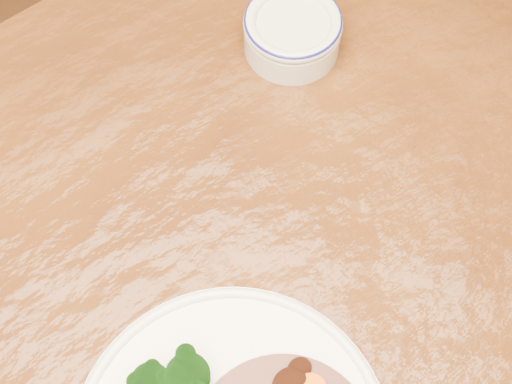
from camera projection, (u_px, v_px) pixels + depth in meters
dip_bowl at (292, 31)px, 0.78m from camera, size 0.11×0.11×0.05m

